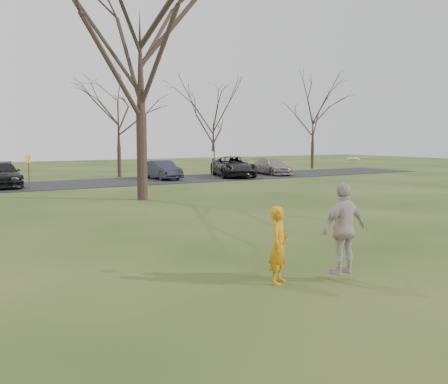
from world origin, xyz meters
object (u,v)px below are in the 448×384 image
Objects in this scene: player_defender at (279,245)px; catching_play at (344,228)px; car_6 at (233,167)px; car_7 at (273,166)px; car_5 at (163,170)px; car_3 at (1,175)px; big_tree at (140,54)px.

player_defender is 0.65× the size of catching_play.
car_6 is 1.24× the size of car_7.
car_6 reaches higher than car_7.
car_5 is 0.91× the size of car_7.
car_6 is at bearing -167.37° from car_7.
player_defender is at bearing -103.00° from car_6.
car_6 is (16.47, -0.51, 0.03)m from car_3.
catching_play is (3.28, -25.70, 0.34)m from car_3.
catching_play is at bearing -115.90° from car_7.
car_3 is (-1.99, 25.15, -0.02)m from player_defender.
catching_play is (-7.58, -25.95, 0.41)m from car_5.
big_tree reaches higher than car_7.
player_defender reaches higher than car_5.
car_3 is 20.47m from car_7.
player_defender is 0.29× the size of car_6.
car_7 is 19.44m from big_tree.
player_defender is 16.46m from big_tree.
big_tree is (-15.42, -10.01, 6.30)m from car_7.
car_5 is 1.65× the size of catching_play.
player_defender is 26.90m from car_5.
car_3 is at bearing 59.59° from player_defender.
catching_play is 0.18× the size of big_tree.
catching_play is at bearing -106.59° from car_5.
big_tree reaches higher than car_5.
car_5 is 27.04m from catching_play.
car_7 is 0.32× the size of big_tree.
player_defender is 0.12× the size of big_tree.
big_tree is at bearing -122.24° from car_6.
catching_play is 16.66m from big_tree.
car_5 is at bearing 73.72° from catching_play.
player_defender is 28.57m from car_6.
car_7 is 1.82× the size of catching_play.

